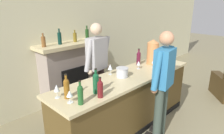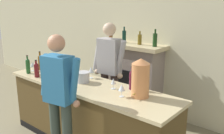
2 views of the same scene
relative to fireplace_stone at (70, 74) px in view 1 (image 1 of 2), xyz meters
name	(u,v)px [view 1 (image 1 of 2)]	position (x,y,z in m)	size (l,w,h in m)	color
wall_back_panel	(75,38)	(0.38, 0.26, 0.68)	(12.00, 0.07, 2.75)	beige
bar_counter	(127,101)	(0.23, -1.41, -0.21)	(2.85, 0.76, 0.97)	#4F3B1C
fireplace_stone	(70,74)	(0.00, 0.00, 0.00)	(1.33, 0.52, 1.67)	gray
potted_plant_corner	(162,66)	(3.10, -0.41, -0.43)	(0.39, 0.41, 0.70)	#905A3B
person_customer	(163,83)	(0.35, -2.00, 0.28)	(0.65, 0.35, 1.76)	#344138
person_bartender	(97,67)	(0.11, -0.78, 0.31)	(0.66, 0.34, 1.81)	#493939
copper_dispenser	(153,52)	(1.08, -1.32, 0.52)	(0.23, 0.27, 0.49)	#CC804A
ice_bucket_steel	(122,72)	(0.11, -1.38, 0.35)	(0.20, 0.20, 0.16)	silver
wine_bottle_riesling_slim	(80,94)	(-0.93, -1.64, 0.41)	(0.07, 0.07, 0.31)	#1D5022
wine_bottle_rose_blush	(139,58)	(0.84, -1.16, 0.42)	(0.08, 0.08, 0.32)	#531629
wine_bottle_chardonnay_pale	(67,88)	(-0.95, -1.39, 0.42)	(0.07, 0.07, 0.33)	brown
wine_bottle_port_short	(100,88)	(-0.64, -1.67, 0.40)	(0.08, 0.08, 0.28)	#5B1417
wine_bottle_merlot_tall	(96,82)	(-0.59, -1.54, 0.43)	(0.08, 0.08, 0.35)	#134B2A
wine_glass_by_dispenser	(154,61)	(0.91, -1.47, 0.39)	(0.09, 0.09, 0.17)	silver
wine_glass_front_right	(57,88)	(-1.04, -1.29, 0.41)	(0.08, 0.08, 0.19)	silver
wine_glass_back_row	(70,94)	(-0.99, -1.51, 0.39)	(0.08, 0.08, 0.16)	silver
wine_glass_front_left	(139,63)	(0.64, -1.32, 0.38)	(0.07, 0.07, 0.15)	silver
wine_glass_near_bucket	(110,67)	(0.06, -1.16, 0.41)	(0.08, 0.08, 0.18)	silver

